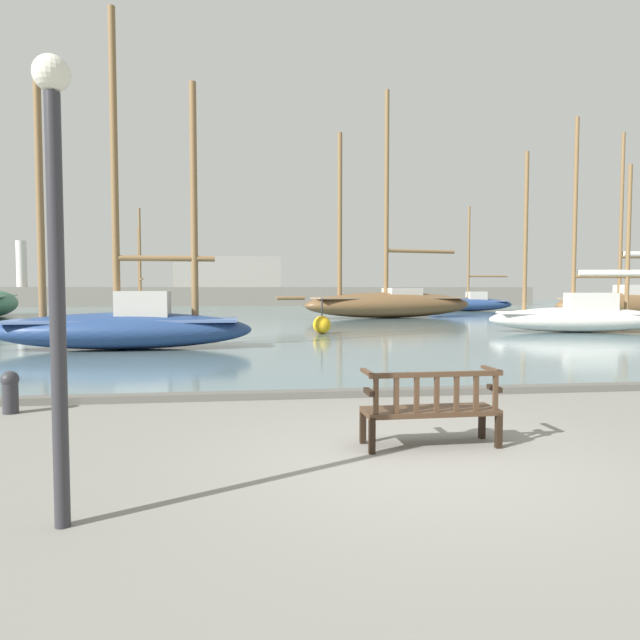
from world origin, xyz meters
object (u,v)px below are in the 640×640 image
(sailboat_centre_channel, at_px, (141,309))
(sailboat_outer_port, at_px, (623,303))
(sailboat_mid_starboard, at_px, (125,321))
(lamp_post, at_px, (56,240))
(park_bench, at_px, (431,407))
(sailboat_far_starboard, at_px, (579,313))
(sailboat_outer_starboard, at_px, (390,301))
(channel_buoy, at_px, (322,325))
(sailboat_mid_port, at_px, (470,303))
(mooring_bollard, at_px, (10,390))

(sailboat_centre_channel, distance_m, sailboat_outer_port, 27.64)
(sailboat_mid_starboard, relative_size, lamp_post, 2.74)
(park_bench, height_order, sailboat_far_starboard, sailboat_far_starboard)
(sailboat_far_starboard, bearing_deg, sailboat_outer_starboard, 111.37)
(lamp_post, relative_size, channel_buoy, 2.56)
(sailboat_mid_port, bearing_deg, mooring_bollard, -121.37)
(park_bench, distance_m, sailboat_far_starboard, 19.36)
(sailboat_mid_port, distance_m, lamp_post, 44.32)
(sailboat_outer_port, bearing_deg, channel_buoy, -156.83)
(sailboat_mid_port, relative_size, lamp_post, 2.32)
(sailboat_mid_port, height_order, sailboat_mid_starboard, sailboat_mid_starboard)
(sailboat_far_starboard, bearing_deg, sailboat_mid_starboard, -165.43)
(mooring_bollard, distance_m, lamp_post, 5.21)
(sailboat_mid_port, relative_size, mooring_bollard, 13.15)
(sailboat_centre_channel, bearing_deg, sailboat_far_starboard, -29.19)
(sailboat_mid_starboard, distance_m, sailboat_outer_starboard, 21.00)
(sailboat_far_starboard, bearing_deg, sailboat_mid_port, 78.93)
(sailboat_mid_port, distance_m, sailboat_outer_port, 14.36)
(lamp_post, xyz_separation_m, channel_buoy, (4.41, 17.89, -1.80))
(sailboat_mid_port, xyz_separation_m, sailboat_outer_starboard, (-9.26, -9.89, 0.39))
(sailboat_mid_starboard, bearing_deg, sailboat_mid_port, 51.14)
(park_bench, distance_m, sailboat_outer_port, 30.92)
(sailboat_outer_starboard, relative_size, sailboat_far_starboard, 1.58)
(sailboat_outer_port, bearing_deg, sailboat_centre_channel, 174.88)
(sailboat_far_starboard, bearing_deg, sailboat_centre_channel, 150.81)
(sailboat_mid_port, xyz_separation_m, channel_buoy, (-15.08, -21.88, -0.29))
(mooring_bollard, relative_size, channel_buoy, 0.45)
(park_bench, height_order, sailboat_mid_starboard, sailboat_mid_starboard)
(park_bench, relative_size, channel_buoy, 1.14)
(sailboat_far_starboard, xyz_separation_m, sailboat_outer_port, (7.95, 8.47, 0.18))
(sailboat_outer_starboard, distance_m, sailboat_far_starboard, 13.40)
(sailboat_mid_port, height_order, sailboat_outer_port, sailboat_outer_port)
(park_bench, bearing_deg, sailboat_far_starboard, 53.54)
(sailboat_outer_starboard, relative_size, sailboat_centre_channel, 2.07)
(sailboat_mid_port, bearing_deg, park_bench, -112.71)
(sailboat_mid_starboard, bearing_deg, sailboat_far_starboard, 14.57)
(sailboat_mid_port, height_order, sailboat_outer_starboard, sailboat_outer_starboard)
(park_bench, bearing_deg, lamp_post, -152.91)
(sailboat_mid_port, distance_m, sailboat_centre_channel, 26.54)
(park_bench, relative_size, sailboat_mid_starboard, 0.16)
(sailboat_mid_starboard, relative_size, sailboat_outer_port, 0.93)
(sailboat_outer_starboard, xyz_separation_m, channel_buoy, (-5.82, -11.99, -0.68))
(sailboat_mid_starboard, distance_m, lamp_post, 13.17)
(sailboat_outer_starboard, bearing_deg, sailboat_far_starboard, -68.63)
(sailboat_outer_port, relative_size, mooring_bollard, 16.62)
(sailboat_mid_starboard, relative_size, sailboat_centre_channel, 1.49)
(sailboat_outer_starboard, bearing_deg, mooring_bollard, -115.78)
(sailboat_centre_channel, xyz_separation_m, mooring_bollard, (2.38, -23.96, -0.36))
(sailboat_mid_port, bearing_deg, sailboat_outer_port, -75.58)
(sailboat_mid_port, height_order, channel_buoy, sailboat_mid_port)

